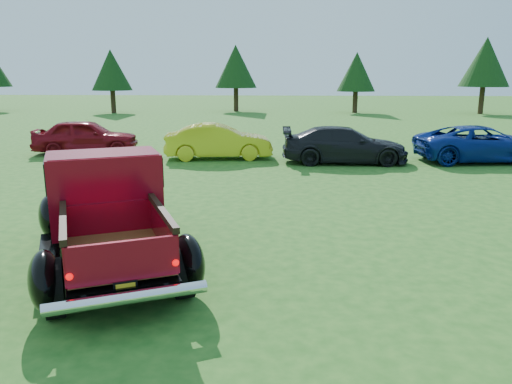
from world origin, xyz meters
name	(u,v)px	position (x,y,z in m)	size (l,w,h in m)	color
ground	(239,247)	(0.00, 0.00, 0.00)	(120.00, 120.00, 0.00)	#215618
tree_west	(111,70)	(-12.00, 29.00, 3.11)	(2.94, 2.94, 4.60)	#332114
tree_mid_left	(236,67)	(-3.00, 31.00, 3.38)	(3.20, 3.20, 5.00)	#332114
tree_mid_right	(356,72)	(6.00, 30.00, 2.97)	(2.82, 2.82, 4.40)	#332114
tree_east	(485,62)	(15.00, 29.50, 3.66)	(3.46, 3.46, 5.40)	#332114
pickup_truck	(107,209)	(-2.01, -0.63, 0.81)	(3.55, 4.86, 1.70)	black
show_car_red	(86,136)	(-6.50, 9.83, 0.63)	(1.49, 3.69, 1.26)	maroon
show_car_yellow	(218,141)	(-1.50, 8.95, 0.60)	(1.27, 3.63, 1.20)	gold
show_car_grey	(345,145)	(2.73, 8.37, 0.59)	(1.66, 4.08, 1.18)	black
show_car_blue	(482,144)	(7.32, 8.84, 0.60)	(1.98, 4.29, 1.19)	navy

